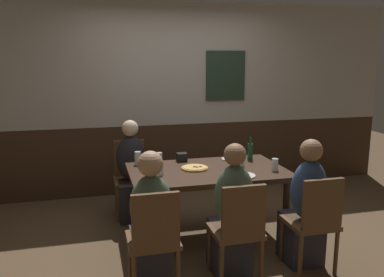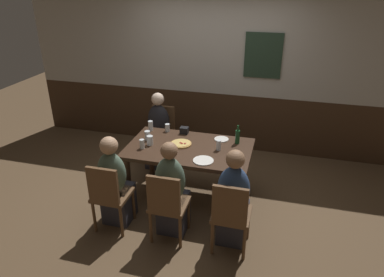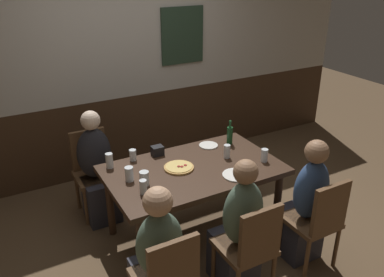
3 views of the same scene
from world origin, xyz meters
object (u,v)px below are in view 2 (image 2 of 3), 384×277
Objects in this scene: pint_glass_pale at (142,144)px; person_left_near at (115,187)px; chair_mid_near at (167,203)px; plate_white_small at (221,139)px; pint_glass_amber at (167,128)px; beer_bottle_green at (238,136)px; condiment_caddy at (184,130)px; person_mid_near at (172,195)px; person_left_far at (158,136)px; tumbler_water at (237,157)px; beer_glass_tall at (150,141)px; chair_left_far at (162,131)px; pizza at (181,144)px; pint_glass_stout at (147,136)px; tumbler_short at (219,146)px; plate_white_large at (203,161)px; chair_left_near at (109,193)px; person_right_near at (233,204)px; chair_right_near at (231,213)px; dining_table at (189,153)px; highball_clear at (151,126)px.

person_left_near is at bearing -103.46° from pint_glass_pale.
chair_mid_near reaches higher than plate_white_small.
pint_glass_amber is 1.01m from beer_bottle_green.
condiment_caddy is (0.52, 1.12, 0.30)m from person_left_near.
person_mid_near is 1.01× the size of person_left_far.
beer_glass_tall is at bearing 172.82° from tumbler_water.
pizza is (0.57, -0.84, 0.26)m from chair_left_far.
person_left_near reaches higher than pint_glass_stout.
person_mid_near is at bearing -116.65° from tumbler_short.
tumbler_short is 0.70× the size of plate_white_small.
pint_glass_pale is 0.83m from plate_white_large.
chair_left_near reaches higher than pizza.
beer_glass_tall is (0.08, -0.13, -0.00)m from pint_glass_stout.
person_right_near is at bearing -67.16° from tumbler_short.
person_left_far is at bearing 90.00° from chair_left_near.
plate_white_large is (0.26, 0.58, 0.25)m from chair_mid_near.
person_right_near is (0.00, 0.16, -0.00)m from chair_right_near.
person_mid_near reaches higher than beer_bottle_green.
dining_table is 1.14m from chair_right_near.
pint_glass_pale is 0.64× the size of plate_white_small.
beer_glass_tall is at bearing 121.37° from chair_mid_near.
pizza is 0.50m from tumbler_short.
pizza is 0.81m from tumbler_water.
person_left_far is 1.32m from tumbler_short.
pint_glass_stout is 1.16× the size of condiment_caddy.
person_mid_near is at bearing -81.11° from pizza.
plate_white_large is at bearing -8.52° from pint_glass_pale.
pint_glass_stout is at bearing 178.20° from pizza.
condiment_caddy is at bearing 146.18° from tumbler_short.
person_left_near is 8.20× the size of highball_clear.
condiment_caddy is at bearing -2.02° from pint_glass_amber.
pint_glass_amber is at bearing 154.65° from tumbler_short.
person_left_near reaches higher than beer_bottle_green.
tumbler_short is (1.07, 0.75, 0.31)m from person_left_near.
pint_glass_pale is 1.21m from tumbler_water.
chair_left_far is at bearing 90.00° from person_left_near.
beer_glass_tall is 1.13m from beer_bottle_green.
chair_right_near is 0.75m from tumbler_water.
pint_glass_stout is 0.52× the size of plate_white_large.
chair_right_near is 6.30× the size of highball_clear.
chair_left_far reaches higher than plate_white_large.
plate_white_small is (1.05, -0.40, 0.26)m from person_left_far.
highball_clear is 0.56× the size of beer_bottle_green.
condiment_caddy is at bearing 172.87° from plate_white_small.
chair_left_near reaches higher than beer_glass_tall.
tumbler_water is at bearing -39.50° from chair_left_far.
pint_glass_amber is (-0.42, 1.29, 0.29)m from chair_mid_near.
chair_left_near is 0.16m from person_left_near.
person_left_near is 4.21× the size of pizza.
person_mid_near reaches higher than chair_mid_near.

